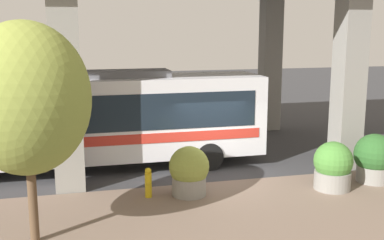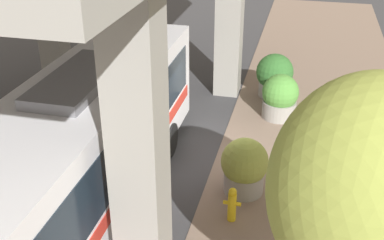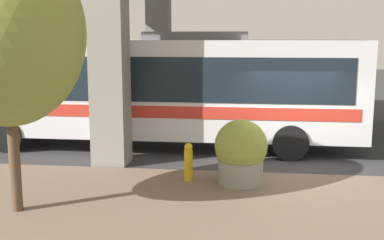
{
  "view_description": "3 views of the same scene",
  "coord_description": "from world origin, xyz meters",
  "px_view_note": "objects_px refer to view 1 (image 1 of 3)",
  "views": [
    {
      "loc": [
        -14.55,
        4.64,
        5.06
      ],
      "look_at": [
        -0.35,
        1.09,
        2.21
      ],
      "focal_mm": 45.0,
      "sensor_mm": 36.0,
      "label": 1
    },
    {
      "loc": [
        -2.13,
        11.68,
        7.51
      ],
      "look_at": [
        0.37,
        1.33,
        1.94
      ],
      "focal_mm": 45.0,
      "sensor_mm": 36.0,
      "label": 2
    },
    {
      "loc": [
        -11.82,
        1.19,
        3.41
      ],
      "look_at": [
        -0.49,
        2.53,
        1.41
      ],
      "focal_mm": 45.0,
      "sensor_mm": 36.0,
      "label": 3
    }
  ],
  "objects_px": {
    "planter_back": "(375,159)",
    "planter_front": "(333,167)",
    "street_tree_near": "(26,99)",
    "fire_hydrant": "(148,183)",
    "planter_middle": "(189,171)",
    "bus": "(93,117)"
  },
  "relations": [
    {
      "from": "planter_middle",
      "to": "planter_front",
      "type": "bearing_deg",
      "value": -97.03
    },
    {
      "from": "fire_hydrant",
      "to": "planter_front",
      "type": "xyz_separation_m",
      "value": [
        -0.66,
        -5.74,
        0.27
      ]
    },
    {
      "from": "planter_front",
      "to": "street_tree_near",
      "type": "height_order",
      "value": "street_tree_near"
    },
    {
      "from": "street_tree_near",
      "to": "bus",
      "type": "bearing_deg",
      "value": -16.1
    },
    {
      "from": "bus",
      "to": "street_tree_near",
      "type": "xyz_separation_m",
      "value": [
        -5.83,
        1.68,
        1.54
      ]
    },
    {
      "from": "bus",
      "to": "fire_hydrant",
      "type": "xyz_separation_m",
      "value": [
        -3.47,
        -1.42,
        -1.45
      ]
    },
    {
      "from": "planter_back",
      "to": "fire_hydrant",
      "type": "bearing_deg",
      "value": 87.51
    },
    {
      "from": "fire_hydrant",
      "to": "street_tree_near",
      "type": "xyz_separation_m",
      "value": [
        -2.36,
        3.1,
        2.99
      ]
    },
    {
      "from": "planter_front",
      "to": "planter_middle",
      "type": "relative_size",
      "value": 1.01
    },
    {
      "from": "bus",
      "to": "fire_hydrant",
      "type": "bearing_deg",
      "value": -157.81
    },
    {
      "from": "planter_front",
      "to": "planter_back",
      "type": "xyz_separation_m",
      "value": [
        0.34,
        -1.71,
        0.06
      ]
    },
    {
      "from": "street_tree_near",
      "to": "planter_middle",
      "type": "bearing_deg",
      "value": -62.47
    },
    {
      "from": "fire_hydrant",
      "to": "planter_back",
      "type": "height_order",
      "value": "planter_back"
    },
    {
      "from": "bus",
      "to": "street_tree_near",
      "type": "relative_size",
      "value": 2.35
    },
    {
      "from": "planter_front",
      "to": "planter_back",
      "type": "height_order",
      "value": "planter_back"
    },
    {
      "from": "street_tree_near",
      "to": "fire_hydrant",
      "type": "bearing_deg",
      "value": -52.71
    },
    {
      "from": "fire_hydrant",
      "to": "planter_middle",
      "type": "bearing_deg",
      "value": -94.75
    },
    {
      "from": "planter_back",
      "to": "street_tree_near",
      "type": "bearing_deg",
      "value": 100.93
    },
    {
      "from": "planter_back",
      "to": "planter_front",
      "type": "bearing_deg",
      "value": 101.1
    },
    {
      "from": "planter_front",
      "to": "planter_middle",
      "type": "bearing_deg",
      "value": 82.97
    },
    {
      "from": "planter_back",
      "to": "planter_middle",
      "type": "bearing_deg",
      "value": 87.96
    },
    {
      "from": "planter_front",
      "to": "street_tree_near",
      "type": "xyz_separation_m",
      "value": [
        -1.7,
        8.84,
        2.71
      ]
    }
  ]
}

